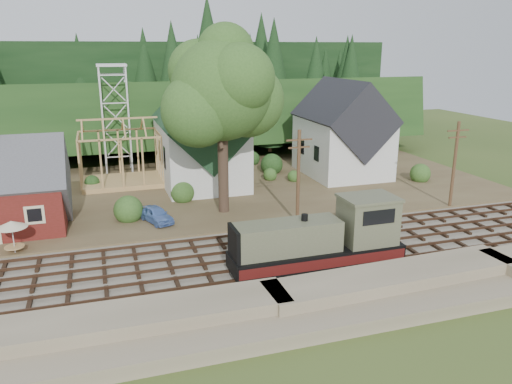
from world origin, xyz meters
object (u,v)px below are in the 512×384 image
object	(u,v)px
car_blue	(156,214)
locomotive	(324,240)
car_red	(338,168)
patio_set	(11,226)

from	to	relation	value
car_blue	locomotive	bearing A→B (deg)	-72.69
car_blue	car_red	xyz separation A→B (m)	(21.84, 10.33, -0.04)
car_red	patio_set	size ratio (longest dim) A/B	1.92
car_blue	car_red	size ratio (longest dim) A/B	0.86
car_red	locomotive	bearing A→B (deg)	146.82
car_red	patio_set	xyz separation A→B (m)	(-32.11, -13.73, 1.37)
locomotive	patio_set	world-z (taller)	locomotive
car_red	patio_set	bearing A→B (deg)	109.02
car_blue	patio_set	xyz separation A→B (m)	(-10.28, -3.40, 1.33)
locomotive	car_red	distance (m)	25.46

